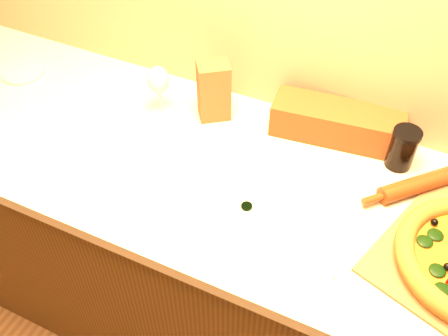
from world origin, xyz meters
TOP-DOWN VIEW (x-y plane):
  - cabinet at (0.00, 1.43)m, footprint 2.80×0.65m
  - countertop at (0.00, 1.43)m, footprint 2.84×0.68m
  - bottle_cap at (-0.01, 1.33)m, footprint 0.04×0.04m
  - rolling_pin at (0.37, 1.57)m, footprint 0.25×0.26m
  - bread_bag at (0.11, 1.69)m, footprint 0.38×0.16m
  - wine_glass at (-0.40, 1.57)m, footprint 0.07×0.07m
  - paper_bag at (-0.25, 1.62)m, footprint 0.12×0.11m
  - dark_jar at (0.30, 1.65)m, footprint 0.08×0.08m
  - side_plate at (-0.93, 1.54)m, footprint 0.18×0.18m

SIDE VIEW (x-z plane):
  - cabinet at x=0.00m, z-range 0.00..0.86m
  - countertop at x=0.00m, z-range 0.86..0.90m
  - bottle_cap at x=-0.01m, z-range 0.90..0.91m
  - side_plate at x=-0.93m, z-range 0.90..0.91m
  - rolling_pin at x=0.37m, z-range 0.90..0.95m
  - bread_bag at x=0.11m, z-range 0.90..1.00m
  - dark_jar at x=0.30m, z-range 0.90..1.02m
  - paper_bag at x=-0.25m, z-range 0.90..1.08m
  - wine_glass at x=-0.40m, z-range 0.93..1.10m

